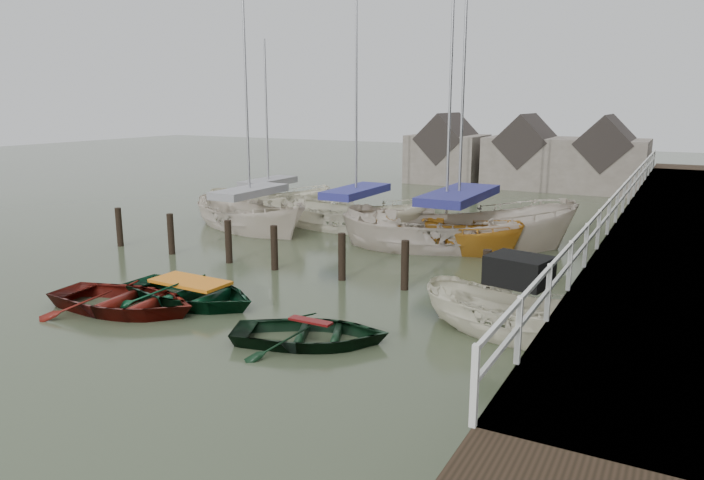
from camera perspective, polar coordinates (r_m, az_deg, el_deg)
The scene contains 13 objects.
ground at distance 16.69m, azimuth -9.64°, elevation -5.58°, with size 120.00×120.00×0.00m, color #323A25.
pier at distance 22.85m, azimuth 26.85°, elevation -0.00°, with size 3.04×32.00×2.70m.
mooring_pilings at distance 19.50m, azimuth -6.86°, elevation -1.31°, with size 13.72×0.22×1.80m.
far_sheds at distance 39.60m, azimuth 15.30°, elevation 7.37°, with size 14.00×4.08×4.39m.
rowboat_red at distance 16.79m, azimuth -19.92°, elevation -6.06°, with size 2.88×4.04×0.84m, color #55110C.
rowboat_green at distance 16.92m, azimuth -14.39°, elevation -5.55°, with size 2.83×3.97×0.82m, color #08321B.
rowboat_dkgreen at distance 13.83m, azimuth -3.77°, elevation -9.32°, with size 2.43×3.40×0.70m, color black.
motorboat at distance 14.58m, azimuth 14.46°, elevation -8.14°, with size 4.72×2.55×2.67m.
sailboat_a at distance 26.07m, azimuth -9.17°, elevation 1.16°, with size 7.12×4.61×10.98m.
sailboat_b at distance 25.66m, azimuth 0.37°, elevation 1.14°, with size 6.85×2.76×12.27m.
sailboat_c at distance 22.70m, azimuth 8.47°, elevation -0.63°, with size 6.03×2.96×10.74m.
sailboat_d at distance 22.85m, azimuth 9.55°, elevation -0.48°, with size 8.83×6.12×12.33m.
sailboat_e at distance 30.20m, azimuth -7.54°, elevation 2.77°, with size 6.31×4.17×9.00m.
Camera 1 is at (9.91, -12.41, 5.15)m, focal length 32.00 mm.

